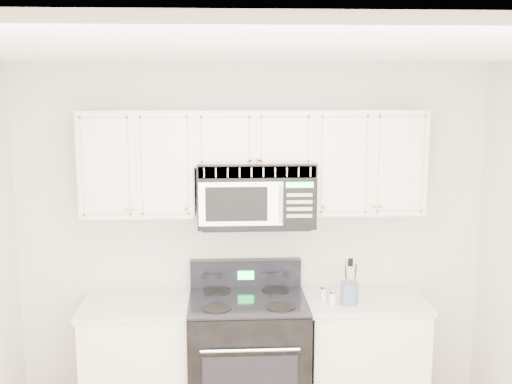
{
  "coord_description": "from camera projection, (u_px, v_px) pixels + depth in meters",
  "views": [
    {
      "loc": [
        -0.24,
        -2.96,
        2.47
      ],
      "look_at": [
        0.0,
        1.3,
        1.73
      ],
      "focal_mm": 45.0,
      "sensor_mm": 36.0,
      "label": 1
    }
  ],
  "objects": [
    {
      "name": "utensil_crock",
      "position": [
        349.0,
        292.0,
        4.5
      ],
      "size": [
        0.12,
        0.12,
        0.33
      ],
      "color": "#50576E",
      "rests_on": "base_cabinet_right"
    },
    {
      "name": "microwave",
      "position": [
        256.0,
        193.0,
        4.58
      ],
      "size": [
        0.82,
        0.46,
        0.46
      ],
      "color": "black",
      "rests_on": "ground"
    },
    {
      "name": "range",
      "position": [
        248.0,
        359.0,
        4.64
      ],
      "size": [
        0.83,
        0.76,
        1.14
      ],
      "color": "black",
      "rests_on": "ground"
    },
    {
      "name": "shaker_pepper",
      "position": [
        333.0,
        298.0,
        4.47
      ],
      "size": [
        0.05,
        0.05,
        0.11
      ],
      "color": "silver",
      "rests_on": "base_cabinet_right"
    },
    {
      "name": "room",
      "position": [
        271.0,
        324.0,
        3.13
      ],
      "size": [
        3.51,
        3.51,
        2.61
      ],
      "color": "#9F8253",
      "rests_on": "ground"
    },
    {
      "name": "base_cabinet_right",
      "position": [
        363.0,
        361.0,
        4.74
      ],
      "size": [
        0.86,
        0.65,
        0.92
      ],
      "color": "silver",
      "rests_on": "ground"
    },
    {
      "name": "shaker_salt",
      "position": [
        324.0,
        294.0,
        4.56
      ],
      "size": [
        0.05,
        0.05,
        0.11
      ],
      "color": "silver",
      "rests_on": "base_cabinet_right"
    },
    {
      "name": "upper_cabinets",
      "position": [
        254.0,
        157.0,
        4.58
      ],
      "size": [
        2.44,
        0.37,
        0.75
      ],
      "color": "silver",
      "rests_on": "ground"
    },
    {
      "name": "base_cabinet_left",
      "position": [
        145.0,
        366.0,
        4.65
      ],
      "size": [
        0.86,
        0.65,
        0.92
      ],
      "color": "silver",
      "rests_on": "ground"
    }
  ]
}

